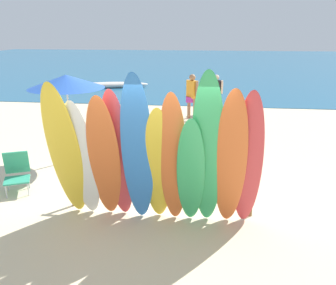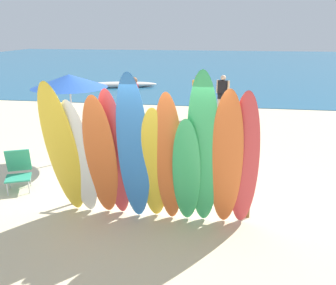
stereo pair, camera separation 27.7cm
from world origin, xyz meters
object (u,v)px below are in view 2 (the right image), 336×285
at_px(surfboard_green_7, 186,173).
at_px(surfboard_green_8, 203,154).
at_px(surfboard_red_3, 114,156).
at_px(surfboard_red_10, 244,163).
at_px(distant_boat, 118,85).
at_px(surfboard_blue_4, 133,151).
at_px(beach_chair_red, 18,169).
at_px(beachgoer_midbeach, 135,98).
at_px(surfboard_orange_6, 169,160).
at_px(surfboard_yellow_5, 154,166).
at_px(beach_umbrella, 69,81).
at_px(surfboard_orange_9, 226,162).
at_px(surfboard_yellow_0, 63,152).
at_px(surfboard_white_1, 79,160).
at_px(beachgoer_by_water, 223,91).
at_px(surfboard_rack, 157,187).
at_px(beachgoer_photographing, 198,94).
at_px(surfboard_orange_2, 101,159).

bearing_deg(surfboard_green_7, surfboard_green_8, -12.30).
distance_m(surfboard_red_3, surfboard_red_10, 2.18).
xyz_separation_m(surfboard_green_8, distant_boat, (-5.77, 14.69, -1.22)).
bearing_deg(surfboard_blue_4, beach_chair_red, 156.79).
bearing_deg(surfboard_red_10, beachgoer_midbeach, 121.01).
distance_m(surfboard_orange_6, surfboard_red_10, 1.22).
height_order(surfboard_yellow_5, beach_umbrella, beach_umbrella).
relative_size(surfboard_orange_9, beach_chair_red, 3.09).
distance_m(surfboard_orange_9, beach_umbrella, 4.93).
relative_size(surfboard_yellow_0, surfboard_yellow_5, 1.21).
height_order(surfboard_blue_4, beach_chair_red, surfboard_blue_4).
distance_m(surfboard_white_1, surfboard_red_10, 2.79).
bearing_deg(surfboard_green_7, surfboard_red_10, 0.56).
bearing_deg(surfboard_yellow_5, surfboard_green_7, -13.34).
bearing_deg(beachgoer_by_water, surfboard_red_10, -60.03).
bearing_deg(surfboard_rack, surfboard_green_7, -40.75).
relative_size(surfboard_white_1, distant_boat, 0.52).
distance_m(beach_umbrella, distant_boat, 12.08).
relative_size(beachgoer_by_water, distant_boat, 0.34).
distance_m(surfboard_yellow_0, beachgoer_photographing, 8.05).
bearing_deg(surfboard_rack, beach_chair_red, 169.86).
height_order(surfboard_yellow_5, surfboard_green_7, surfboard_yellow_5).
bearing_deg(surfboard_rack, distant_boat, 109.12).
bearing_deg(surfboard_orange_2, beach_umbrella, 116.15).
distance_m(surfboard_green_8, surfboard_orange_9, 0.40).
bearing_deg(surfboard_white_1, surfboard_green_8, 0.40).
bearing_deg(surfboard_rack, beach_umbrella, 137.45).
bearing_deg(beachgoer_by_water, beachgoer_midbeach, -113.26).
relative_size(surfboard_white_1, surfboard_orange_9, 0.90).
distance_m(surfboard_red_3, distant_boat, 15.19).
xyz_separation_m(beachgoer_by_water, distant_boat, (-5.98, 5.63, -0.72)).
distance_m(surfboard_blue_4, surfboard_orange_6, 0.61).
bearing_deg(surfboard_red_3, beach_umbrella, 129.72).
height_order(beachgoer_by_water, beach_chair_red, beachgoer_by_water).
bearing_deg(distant_boat, beachgoer_by_water, -43.24).
relative_size(surfboard_red_10, beachgoer_photographing, 1.51).
xyz_separation_m(surfboard_red_10, beach_chair_red, (-4.63, 1.05, -0.80)).
distance_m(surfboard_yellow_0, surfboard_orange_9, 2.77).
distance_m(beachgoer_photographing, beach_umbrella, 5.74).
relative_size(surfboard_rack, distant_boat, 0.78).
bearing_deg(surfboard_green_8, surfboard_orange_9, 5.57).
height_order(surfboard_blue_4, surfboard_red_10, surfboard_blue_4).
bearing_deg(surfboard_red_10, beachgoer_by_water, 96.06).
distance_m(surfboard_white_1, surfboard_yellow_5, 1.31).
bearing_deg(surfboard_orange_6, beachgoer_midbeach, 111.24).
height_order(surfboard_white_1, surfboard_green_8, surfboard_green_8).
height_order(surfboard_white_1, beach_umbrella, surfboard_white_1).
distance_m(surfboard_red_10, beach_umbrella, 5.12).
bearing_deg(surfboard_orange_2, distant_boat, 100.50).
xyz_separation_m(surfboard_blue_4, beach_chair_red, (-2.82, 1.09, -0.92)).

